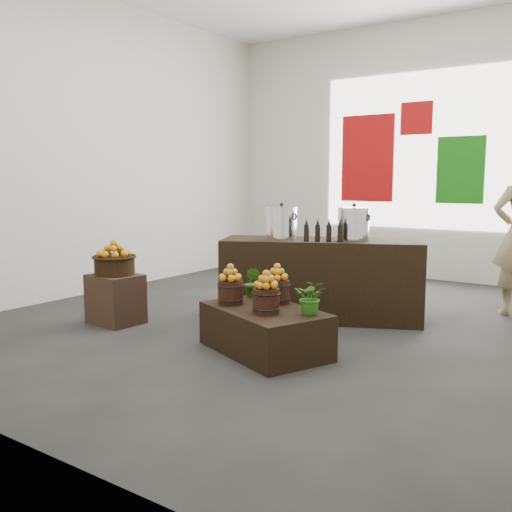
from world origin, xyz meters
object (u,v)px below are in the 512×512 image
Objects in this scene: crate at (116,299)px; wicker_basket at (114,266)px; stock_pot_center at (354,225)px; display_table at (265,330)px; counter at (321,279)px; stock_pot_left at (282,224)px.

wicker_basket reaches higher than crate.
stock_pot_center is at bearing 38.10° from crate.
display_table is (1.93, 0.05, -0.43)m from wicker_basket.
wicker_basket is 2.65m from stock_pot_center.
wicker_basket is at bearing -141.90° from stock_pot_center.
wicker_basket is 1.98m from display_table.
crate is 1.93m from display_table.
counter reaches higher than crate.
stock_pot_left is (1.33, 1.28, 0.43)m from wicker_basket.
wicker_basket reaches higher than display_table.
crate is 0.46× the size of display_table.
stock_pot_left is (1.33, 1.28, 0.80)m from crate.
stock_pot_center is at bearing 107.63° from display_table.
stock_pot_center is at bearing 0.00° from counter.
crate is at bearing 0.00° from wicker_basket.
stock_pot_center is at bearing 38.10° from wicker_basket.
display_table is 1.61m from stock_pot_left.
counter reaches higher than wicker_basket.
wicker_basket is 1.89m from stock_pot_left.
stock_pot_left is 1.00× the size of stock_pot_center.
crate is 1.25× the size of wicker_basket.
stock_pot_center is (0.13, 1.56, 0.87)m from display_table.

